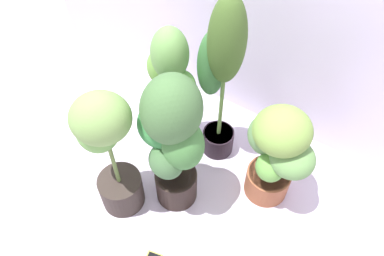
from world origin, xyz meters
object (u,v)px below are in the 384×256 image
potted_plant_back_center (220,71)px  potted_plant_back_left (171,89)px  potted_plant_back_right (277,151)px  potted_plant_front_left (108,147)px  potted_plant_center (172,137)px

potted_plant_back_center → potted_plant_back_left: bearing=-157.8°
potted_plant_back_center → potted_plant_back_right: bearing=-15.6°
potted_plant_back_right → potted_plant_front_left: size_ratio=0.78×
potted_plant_center → potted_plant_back_left: bearing=126.3°
potted_plant_back_center → potted_plant_front_left: potted_plant_back_center is taller
potted_plant_back_left → potted_plant_back_right: size_ratio=1.29×
potted_plant_back_left → potted_plant_center: 0.40m
potted_plant_center → potted_plant_back_right: (0.40, 0.30, -0.15)m
potted_plant_back_left → potted_plant_back_center: potted_plant_back_center is taller
potted_plant_back_right → potted_plant_back_left: bearing=178.6°
potted_plant_back_left → potted_plant_front_left: potted_plant_back_left is taller
potted_plant_back_right → potted_plant_front_left: 0.81m
potted_plant_back_right → potted_plant_front_left: bearing=-143.9°
potted_plant_back_left → potted_plant_center: (0.23, -0.31, 0.09)m
potted_plant_back_left → potted_plant_center: bearing=-53.7°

